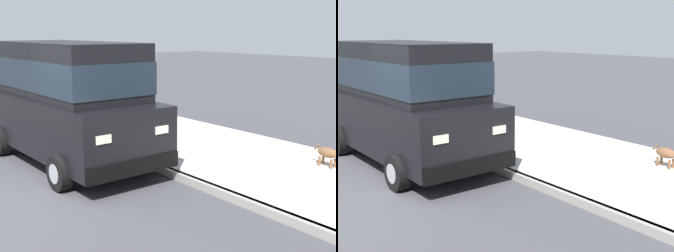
# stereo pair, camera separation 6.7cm
# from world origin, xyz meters

# --- Properties ---
(curb) EXTENTS (0.16, 64.00, 0.14)m
(curb) POSITION_xyz_m (3.20, 0.00, 0.07)
(curb) COLOR gray
(curb) RESTS_ON ground
(sidewalk) EXTENTS (3.60, 64.00, 0.14)m
(sidewalk) POSITION_xyz_m (5.00, 0.00, 0.07)
(sidewalk) COLOR #B7B5AD
(sidewalk) RESTS_ON ground
(car_black_van) EXTENTS (2.17, 4.92, 2.52)m
(car_black_van) POSITION_xyz_m (2.13, 1.59, 1.39)
(car_black_van) COLOR black
(car_black_van) RESTS_ON ground
(dog_brown) EXTENTS (0.23, 0.76, 0.49)m
(dog_brown) POSITION_xyz_m (5.72, -2.29, 0.43)
(dog_brown) COLOR brown
(dog_brown) RESTS_ON sidewalk
(fire_hydrant) EXTENTS (0.34, 0.24, 0.72)m
(fire_hydrant) POSITION_xyz_m (3.65, 1.25, 0.48)
(fire_hydrant) COLOR red
(fire_hydrant) RESTS_ON sidewalk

